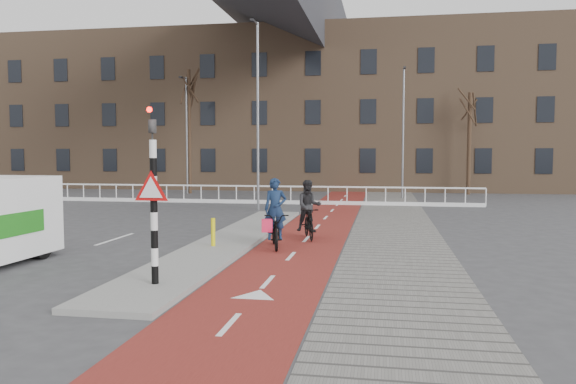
# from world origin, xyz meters

# --- Properties ---
(ground) EXTENTS (120.00, 120.00, 0.00)m
(ground) POSITION_xyz_m (0.00, 0.00, 0.00)
(ground) COLOR #38383A
(ground) RESTS_ON ground
(bike_lane) EXTENTS (2.50, 60.00, 0.01)m
(bike_lane) POSITION_xyz_m (1.50, 10.00, 0.01)
(bike_lane) COLOR maroon
(bike_lane) RESTS_ON ground
(sidewalk) EXTENTS (3.00, 60.00, 0.01)m
(sidewalk) POSITION_xyz_m (4.30, 10.00, 0.01)
(sidewalk) COLOR slate
(sidewalk) RESTS_ON ground
(curb_island) EXTENTS (1.80, 16.00, 0.12)m
(curb_island) POSITION_xyz_m (-0.70, 4.00, 0.06)
(curb_island) COLOR gray
(curb_island) RESTS_ON ground
(traffic_signal) EXTENTS (0.80, 0.80, 3.68)m
(traffic_signal) POSITION_xyz_m (-0.60, -2.02, 1.99)
(traffic_signal) COLOR black
(traffic_signal) RESTS_ON curb_island
(bollard) EXTENTS (0.12, 0.12, 0.79)m
(bollard) POSITION_xyz_m (-0.82, 2.60, 0.51)
(bollard) COLOR yellow
(bollard) RESTS_ON curb_island
(cyclist_near) EXTENTS (1.14, 2.04, 2.01)m
(cyclist_near) POSITION_xyz_m (0.85, 3.22, 0.68)
(cyclist_near) COLOR black
(cyclist_near) RESTS_ON bike_lane
(cyclist_far) EXTENTS (0.94, 1.80, 1.88)m
(cyclist_far) POSITION_xyz_m (1.58, 5.00, 0.79)
(cyclist_far) COLOR black
(cyclist_far) RESTS_ON bike_lane
(railing) EXTENTS (28.00, 0.10, 0.99)m
(railing) POSITION_xyz_m (-5.00, 17.00, 0.31)
(railing) COLOR silver
(railing) RESTS_ON ground
(townhouse_row) EXTENTS (46.00, 10.00, 15.90)m
(townhouse_row) POSITION_xyz_m (-3.00, 32.00, 7.81)
(townhouse_row) COLOR #7F6047
(townhouse_row) RESTS_ON ground
(tree_mid) EXTENTS (0.23, 0.23, 8.30)m
(tree_mid) POSITION_xyz_m (-9.04, 23.73, 4.15)
(tree_mid) COLOR #312115
(tree_mid) RESTS_ON ground
(tree_right) EXTENTS (0.26, 0.26, 6.66)m
(tree_right) POSITION_xyz_m (9.40, 25.88, 3.33)
(tree_right) COLOR #312115
(tree_right) RESTS_ON ground
(streetlight_near) EXTENTS (0.12, 0.12, 8.85)m
(streetlight_near) POSITION_xyz_m (-2.02, 13.63, 4.43)
(streetlight_near) COLOR slate
(streetlight_near) RESTS_ON ground
(streetlight_left) EXTENTS (0.12, 0.12, 7.79)m
(streetlight_left) POSITION_xyz_m (-9.19, 23.65, 3.89)
(streetlight_left) COLOR slate
(streetlight_left) RESTS_ON ground
(streetlight_right) EXTENTS (0.12, 0.12, 7.81)m
(streetlight_right) POSITION_xyz_m (5.01, 22.01, 3.91)
(streetlight_right) COLOR slate
(streetlight_right) RESTS_ON ground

